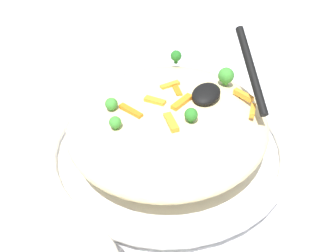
% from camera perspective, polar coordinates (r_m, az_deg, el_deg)
% --- Properties ---
extents(ground_plane, '(2.40, 2.40, 0.00)m').
position_cam_1_polar(ground_plane, '(0.64, -0.00, -4.47)').
color(ground_plane, silver).
extents(serving_bowl, '(0.38, 0.38, 0.04)m').
position_cam_1_polar(serving_bowl, '(0.63, -0.00, -3.14)').
color(serving_bowl, white).
rests_on(serving_bowl, ground_plane).
extents(pasta_mound, '(0.31, 0.30, 0.07)m').
position_cam_1_polar(pasta_mound, '(0.59, -0.00, 0.43)').
color(pasta_mound, beige).
rests_on(pasta_mound, serving_bowl).
extents(carrot_piece_0, '(0.03, 0.02, 0.01)m').
position_cam_1_polar(carrot_piece_0, '(0.61, 0.29, 5.91)').
color(carrot_piece_0, orange).
rests_on(carrot_piece_0, pasta_mound).
extents(carrot_piece_1, '(0.02, 0.04, 0.01)m').
position_cam_1_polar(carrot_piece_1, '(0.56, -5.35, 2.18)').
color(carrot_piece_1, orange).
rests_on(carrot_piece_1, pasta_mound).
extents(carrot_piece_2, '(0.03, 0.03, 0.01)m').
position_cam_1_polar(carrot_piece_2, '(0.53, 0.45, 0.56)').
color(carrot_piece_2, orange).
rests_on(carrot_piece_2, pasta_mound).
extents(carrot_piece_3, '(0.01, 0.03, 0.01)m').
position_cam_1_polar(carrot_piece_3, '(0.57, -1.89, 3.65)').
color(carrot_piece_3, orange).
rests_on(carrot_piece_3, pasta_mound).
extents(carrot_piece_4, '(0.02, 0.03, 0.01)m').
position_cam_1_polar(carrot_piece_4, '(0.60, 10.81, 4.38)').
color(carrot_piece_4, orange).
rests_on(carrot_piece_4, pasta_mound).
extents(carrot_piece_5, '(0.04, 0.02, 0.01)m').
position_cam_1_polar(carrot_piece_5, '(0.57, 2.01, 3.49)').
color(carrot_piece_5, orange).
rests_on(carrot_piece_5, pasta_mound).
extents(carrot_piece_6, '(0.03, 0.02, 0.01)m').
position_cam_1_polar(carrot_piece_6, '(0.60, 1.46, 4.97)').
color(carrot_piece_6, orange).
rests_on(carrot_piece_6, pasta_mound).
extents(carrot_piece_7, '(0.03, 0.01, 0.01)m').
position_cam_1_polar(carrot_piece_7, '(0.58, 12.10, 2.19)').
color(carrot_piece_7, orange).
rests_on(carrot_piece_7, pasta_mound).
extents(broccoli_floret_0, '(0.02, 0.02, 0.02)m').
position_cam_1_polar(broccoli_floret_0, '(0.57, -8.15, 3.13)').
color(broccoli_floret_0, '#377928').
rests_on(broccoli_floret_0, pasta_mound).
extents(broccoli_floret_1, '(0.03, 0.03, 0.03)m').
position_cam_1_polar(broccoli_floret_1, '(0.62, 8.36, 7.18)').
color(broccoli_floret_1, '#377928').
rests_on(broccoli_floret_1, pasta_mound).
extents(broccoli_floret_2, '(0.02, 0.02, 0.02)m').
position_cam_1_polar(broccoli_floret_2, '(0.53, 3.34, 1.62)').
color(broccoli_floret_2, '#296820').
rests_on(broccoli_floret_2, pasta_mound).
extents(broccoli_floret_3, '(0.02, 0.02, 0.02)m').
position_cam_1_polar(broccoli_floret_3, '(0.53, -7.60, 0.50)').
color(broccoli_floret_3, '#377928').
rests_on(broccoli_floret_3, pasta_mound).
extents(broccoli_floret_4, '(0.02, 0.02, 0.02)m').
position_cam_1_polar(broccoli_floret_4, '(0.68, 1.17, 10.04)').
color(broccoli_floret_4, '#205B1C').
rests_on(broccoli_floret_4, pasta_mound).
extents(serving_spoon, '(0.12, 0.12, 0.08)m').
position_cam_1_polar(serving_spoon, '(0.58, 7.70, 5.79)').
color(serving_spoon, black).
rests_on(serving_spoon, pasta_mound).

